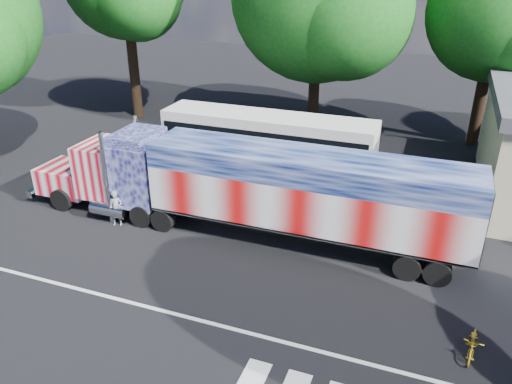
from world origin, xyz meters
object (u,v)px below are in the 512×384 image
(woman, at_px, (116,208))
(bicycle, at_px, (473,344))
(coach_bus, at_px, (267,144))
(semi_truck, at_px, (250,187))
(tree_ne_a, at_px, (499,14))

(woman, xyz_separation_m, bicycle, (14.43, -3.04, -0.39))
(coach_bus, height_order, woman, coach_bus)
(semi_truck, xyz_separation_m, bicycle, (8.72, -4.37, -1.76))
(woman, bearing_deg, coach_bus, 38.84)
(semi_truck, xyz_separation_m, woman, (-5.71, -1.33, -1.37))
(woman, relative_size, bicycle, 1.04)
(coach_bus, bearing_deg, woman, -119.14)
(coach_bus, bearing_deg, tree_ne_a, 40.61)
(coach_bus, bearing_deg, bicycle, -46.40)
(semi_truck, distance_m, bicycle, 9.91)
(tree_ne_a, bearing_deg, coach_bus, -139.39)
(woman, bearing_deg, tree_ne_a, 26.38)
(coach_bus, height_order, tree_ne_a, tree_ne_a)
(semi_truck, relative_size, woman, 12.44)
(semi_truck, distance_m, tree_ne_a, 18.75)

